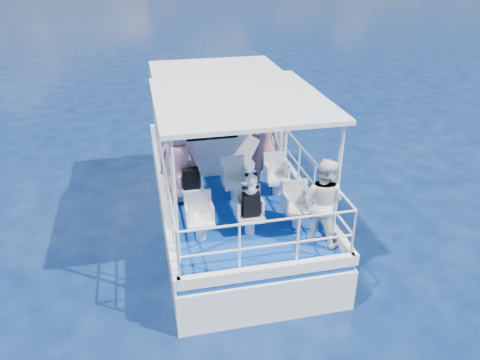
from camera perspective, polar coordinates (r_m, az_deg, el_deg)
name	(u,v)px	position (r m, az deg, el deg)	size (l,w,h in m)	color
ground	(237,239)	(9.99, -0.36, -7.26)	(2000.00, 2000.00, 0.00)	#08173D
hull	(228,215)	(10.81, -1.49, -4.34)	(3.00, 7.00, 1.60)	white
deck	(227,183)	(10.40, -1.54, -0.33)	(2.90, 6.90, 0.10)	navy
cabin	(216,115)	(11.12, -2.93, 7.97)	(2.85, 2.00, 2.20)	white
canopy	(239,99)	(8.43, -0.13, 9.87)	(3.00, 3.20, 0.08)	white
canopy_posts	(240,158)	(8.79, -0.06, 2.66)	(2.77, 2.97, 2.20)	white
railings	(243,194)	(8.78, 0.41, -1.77)	(2.84, 3.59, 1.00)	white
seat_port_fwd	(191,194)	(9.47, -5.97, -1.76)	(0.48, 0.46, 0.38)	white
seat_center_fwd	(235,190)	(9.59, -0.64, -1.21)	(0.48, 0.46, 0.38)	white
seat_stbd_fwd	(277,185)	(9.79, 4.52, -0.66)	(0.48, 0.46, 0.38)	white
seat_port_aft	(200,229)	(8.36, -4.85, -5.97)	(0.48, 0.46, 0.38)	white
seat_center_aft	(250,223)	(8.49, 1.19, -5.27)	(0.48, 0.46, 0.38)	white
seat_stbd_aft	(297,217)	(8.72, 6.97, -4.55)	(0.48, 0.46, 0.38)	white
passenger_port_fwd	(179,163)	(9.30, -7.50, 2.12)	(0.63, 0.45, 1.69)	#C47F8D
passenger_stbd_fwd	(265,147)	(9.91, 3.12, 4.09)	(0.63, 0.42, 1.74)	#BE7B82
passenger_stbd_aft	(322,201)	(8.07, 10.01, -2.59)	(0.78, 0.60, 1.60)	white
backpack_port	(191,178)	(9.21, -6.05, 0.19)	(0.32, 0.18, 0.42)	black
backpack_center	(251,204)	(8.24, 1.35, -3.00)	(0.30, 0.17, 0.45)	black
compact_camera	(189,167)	(9.11, -6.20, 1.54)	(0.09, 0.06, 0.06)	black
panda	(251,183)	(8.02, 1.34, -0.42)	(0.26, 0.22, 0.41)	silver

